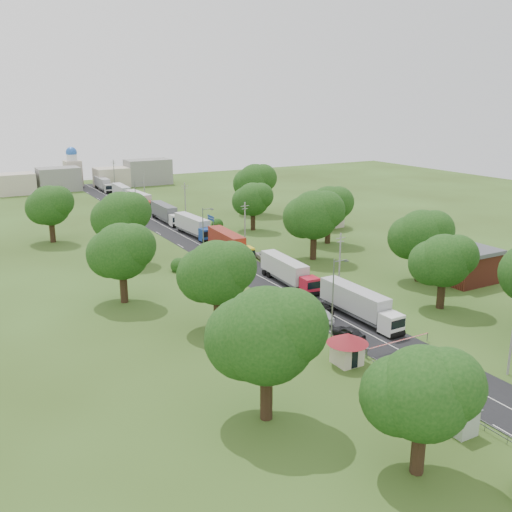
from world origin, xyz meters
TOP-DOWN VIEW (x-y plane):
  - ground at (0.00, 0.00)m, footprint 260.00×260.00m
  - road at (0.00, 20.00)m, footprint 8.00×200.00m
  - boom_barrier at (-1.36, -25.00)m, footprint 9.22×0.35m
  - guard_booth at (-7.20, -25.00)m, footprint 4.40×4.40m
  - kiosk at (-7.00, -40.00)m, footprint 2.30×2.30m
  - guard_rail at (-5.00, -35.00)m, footprint 0.10×17.00m
  - info_sign at (5.20, 35.00)m, footprint 0.12×3.10m
  - pole_1 at (5.50, -7.00)m, footprint 1.60×0.24m
  - pole_2 at (5.50, 21.00)m, footprint 1.60×0.24m
  - pole_3 at (5.50, 49.00)m, footprint 1.60×0.24m
  - pole_4 at (5.50, 77.00)m, footprint 1.60×0.24m
  - pole_5 at (5.50, 105.00)m, footprint 1.60×0.24m
  - lamp_0 at (-5.35, -20.00)m, footprint 2.03×0.22m
  - lamp_1 at (-5.35, 15.00)m, footprint 2.03×0.22m
  - lamp_2 at (-5.35, 50.00)m, footprint 2.03×0.22m
  - tree_2 at (13.99, -17.86)m, footprint 8.00×8.00m
  - tree_3 at (19.99, -7.84)m, footprint 8.80×8.80m
  - tree_4 at (12.99, 10.17)m, footprint 9.60×9.60m
  - tree_5 at (21.99, 18.16)m, footprint 8.80×8.80m
  - tree_6 at (14.99, 35.14)m, footprint 8.00×8.00m
  - tree_7 at (23.99, 50.17)m, footprint 9.60×9.60m
  - tree_8 at (-14.01, -41.86)m, footprint 8.00×8.00m
  - tree_9 at (-20.01, -29.83)m, footprint 9.60×9.60m
  - tree_10 at (-15.01, -9.84)m, footprint 8.80×8.80m
  - tree_11 at (-22.01, 5.16)m, footprint 8.80×8.80m
  - tree_12 at (-16.01, 25.17)m, footprint 9.60×9.60m
  - tree_13 at (-24.01, 45.16)m, footprint 8.80×8.80m
  - house_brick at (26.00, -12.00)m, footprint 8.60×6.60m
  - house_cream at (30.00, 30.00)m, footprint 10.08×10.08m
  - distant_town at (0.68, 110.00)m, footprint 52.00×8.00m
  - church at (-4.00, 118.00)m, footprint 5.00×5.00m
  - truck_0 at (2.03, -15.65)m, footprint 2.52×13.93m
  - truck_1 at (1.78, 0.72)m, footprint 2.96×13.70m
  - truck_2 at (1.65, 19.89)m, footprint 3.17×14.52m
  - truck_3 at (1.99, 36.29)m, footprint 3.07×14.07m
  - truck_4 at (1.91, 52.13)m, footprint 2.60×13.98m
  - truck_5 at (2.14, 70.93)m, footprint 3.21×14.28m
  - truck_6 at (2.10, 85.88)m, footprint 2.73×13.82m
  - truck_7 at (1.71, 104.32)m, footprint 2.69×13.77m
  - car_lane_front at (-3.00, -20.00)m, footprint 2.18×4.51m
  - car_lane_mid at (-2.90, -14.00)m, footprint 1.74×4.63m
  - car_lane_rear at (-1.00, -11.42)m, footprint 2.03×4.77m
  - car_verge_near at (5.50, 13.88)m, footprint 3.52×5.74m
  - car_verge_far at (5.50, 31.91)m, footprint 1.80×4.34m
  - pedestrian_near at (-0.30, -28.50)m, footprint 0.70×0.47m
  - pedestrian_booth at (-4.80, -22.00)m, footprint 0.79×0.94m

SIDE VIEW (x-z plane):
  - ground at x=0.00m, z-range 0.00..0.00m
  - road at x=0.00m, z-range -0.02..0.02m
  - guard_rail at x=-5.00m, z-range -0.85..0.85m
  - car_lane_rear at x=-1.00m, z-range 0.00..1.37m
  - car_verge_far at x=5.50m, z-range 0.00..1.47m
  - car_verge_near at x=5.50m, z-range 0.00..1.49m
  - car_lane_front at x=-3.00m, z-range 0.00..1.49m
  - car_lane_mid at x=-2.90m, z-range 0.00..1.51m
  - pedestrian_booth at x=-4.80m, z-range 0.00..1.72m
  - boom_barrier at x=-1.36m, z-range 0.30..1.48m
  - pedestrian_near at x=-0.30m, z-range 0.00..1.89m
  - kiosk at x=-7.00m, z-range 0.02..2.43m
  - truck_1 at x=1.78m, z-range 0.12..3.90m
  - truck_7 at x=1.71m, z-range 0.12..3.93m
  - truck_6 at x=2.10m, z-range 0.12..3.94m
  - truck_0 at x=2.03m, z-range 0.12..3.98m
  - truck_4 at x=1.91m, z-range 0.12..3.99m
  - truck_3 at x=1.99m, z-range 0.12..4.00m
  - truck_5 at x=2.14m, z-range 0.12..4.06m
  - truck_2 at x=1.65m, z-range 0.12..4.13m
  - guard_booth at x=-7.20m, z-range 0.44..3.89m
  - house_brick at x=26.00m, z-range 0.05..5.25m
  - info_sign at x=5.20m, z-range 0.95..5.05m
  - distant_town at x=0.68m, z-range -0.51..7.49m
  - house_cream at x=30.00m, z-range 0.74..6.54m
  - pole_1 at x=5.50m, z-range 0.18..9.18m
  - pole_2 at x=5.50m, z-range 0.18..9.18m
  - pole_3 at x=5.50m, z-range 0.18..9.18m
  - pole_4 at x=5.50m, z-range 0.18..9.18m
  - pole_5 at x=5.50m, z-range 0.18..9.18m
  - church at x=-4.00m, z-range -0.76..11.54m
  - lamp_0 at x=-5.35m, z-range 0.55..10.55m
  - lamp_1 at x=-5.35m, z-range 0.55..10.55m
  - lamp_2 at x=-5.35m, z-range 0.55..10.55m
  - tree_2 at x=13.99m, z-range 1.55..11.65m
  - tree_6 at x=14.99m, z-range 1.55..11.65m
  - tree_8 at x=-14.01m, z-range 1.55..11.65m
  - tree_3 at x=19.99m, z-range 1.69..12.76m
  - tree_5 at x=21.99m, z-range 1.69..12.76m
  - tree_10 at x=-15.01m, z-range 1.69..12.76m
  - tree_11 at x=-22.01m, z-range 1.69..12.76m
  - tree_13 at x=-24.01m, z-range 1.69..12.76m
  - tree_4 at x=12.99m, z-range 1.83..13.88m
  - tree_7 at x=23.99m, z-range 1.83..13.88m
  - tree_9 at x=-20.01m, z-range 1.83..13.88m
  - tree_12 at x=-16.01m, z-range 1.83..13.88m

